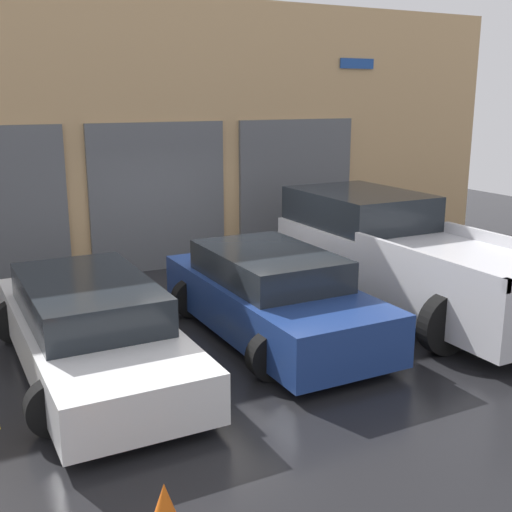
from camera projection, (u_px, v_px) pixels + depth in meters
ground_plane at (232, 308)px, 10.74m from camera, size 28.00×28.00×0.00m
shophouse_building at (161, 138)px, 12.92m from camera, size 16.52×0.68×5.35m
pickup_truck at (401, 255)px, 10.80m from camera, size 2.61×5.54×1.77m
sedan_white at (91, 327)px, 8.27m from camera, size 2.12×4.76×1.18m
sedan_side at (271, 296)px, 9.44m from camera, size 2.11×4.27×1.27m
parking_stripe_left at (189, 350)px, 8.97m from camera, size 0.12×2.20×0.01m
parking_stripe_centre at (345, 320)px, 10.16m from camera, size 0.12×2.20×0.01m
parking_stripe_right at (468, 297)px, 11.35m from camera, size 0.12×2.20×0.01m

